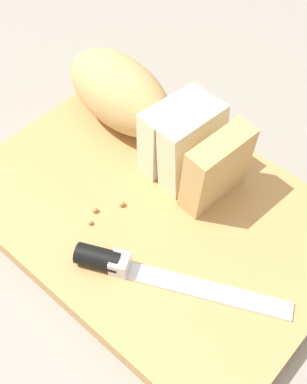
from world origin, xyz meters
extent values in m
plane|color=gray|center=(0.00, 0.00, 0.00)|extent=(3.00, 3.00, 0.00)
cube|color=tan|center=(0.00, 0.00, 0.01)|extent=(0.45, 0.32, 0.02)
ellipsoid|color=tan|center=(-0.14, 0.09, 0.07)|extent=(0.19, 0.11, 0.09)
cube|color=beige|center=(-0.03, 0.08, 0.07)|extent=(0.05, 0.09, 0.10)
cube|color=beige|center=(0.00, 0.07, 0.07)|extent=(0.05, 0.09, 0.10)
cube|color=tan|center=(0.04, 0.06, 0.07)|extent=(0.05, 0.09, 0.10)
cube|color=silver|center=(0.11, -0.05, 0.03)|extent=(0.18, 0.10, 0.00)
cylinder|color=black|center=(0.01, -0.10, 0.04)|extent=(0.06, 0.04, 0.02)
cube|color=silver|center=(0.03, -0.09, 0.04)|extent=(0.03, 0.03, 0.02)
sphere|color=tan|center=(-0.03, -0.02, 0.03)|extent=(0.01, 0.01, 0.01)
sphere|color=tan|center=(-0.05, -0.05, 0.03)|extent=(0.01, 0.01, 0.01)
sphere|color=tan|center=(-0.04, -0.07, 0.03)|extent=(0.01, 0.01, 0.01)
camera|label=1|loc=(0.24, -0.28, 0.52)|focal=47.38mm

